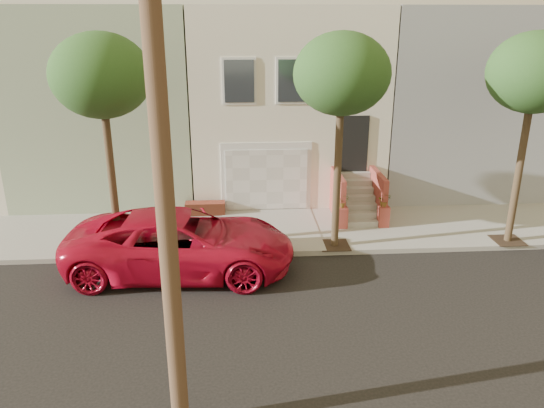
{
  "coord_description": "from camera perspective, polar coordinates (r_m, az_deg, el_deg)",
  "views": [
    {
      "loc": [
        -1.9,
        -10.61,
        6.77
      ],
      "look_at": [
        -0.98,
        3.0,
        1.87
      ],
      "focal_mm": 34.47,
      "sensor_mm": 36.0,
      "label": 1
    }
  ],
  "objects": [
    {
      "name": "ground",
      "position": [
        12.73,
        5.46,
        -12.48
      ],
      "size": [
        90.0,
        90.0,
        0.0
      ],
      "primitive_type": "plane",
      "color": "black",
      "rests_on": "ground"
    },
    {
      "name": "sidewalk",
      "position": [
        17.41,
        2.71,
        -2.88
      ],
      "size": [
        40.0,
        3.7,
        0.15
      ],
      "primitive_type": "cube",
      "color": "#9C988D",
      "rests_on": "ground"
    },
    {
      "name": "house_row",
      "position": [
        22.1,
        1.14,
        11.62
      ],
      "size": [
        33.1,
        11.7,
        7.0
      ],
      "color": "beige",
      "rests_on": "sidewalk"
    },
    {
      "name": "tree_left",
      "position": [
        15.02,
        -18.18,
        13.03
      ],
      "size": [
        2.7,
        2.57,
        6.3
      ],
      "color": "#2D2116",
      "rests_on": "sidewalk"
    },
    {
      "name": "tree_mid",
      "position": [
        14.87,
        7.63,
        13.75
      ],
      "size": [
        2.7,
        2.57,
        6.3
      ],
      "color": "#2D2116",
      "rests_on": "sidewalk"
    },
    {
      "name": "tree_right",
      "position": [
        16.83,
        26.79,
        12.56
      ],
      "size": [
        2.7,
        2.57,
        6.3
      ],
      "color": "#2D2116",
      "rests_on": "sidewalk"
    },
    {
      "name": "pickup_truck",
      "position": [
        14.72,
        -9.86,
        -4.19
      ],
      "size": [
        6.39,
        3.22,
        1.74
      ],
      "primitive_type": "imported",
      "rotation": [
        0.0,
        0.0,
        1.52
      ],
      "color": "#B20B24",
      "rests_on": "ground"
    }
  ]
}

